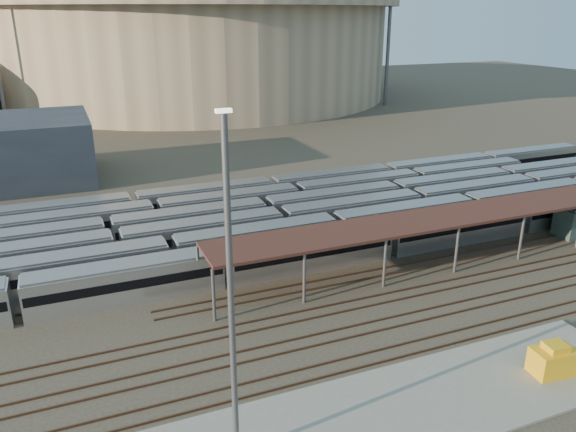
# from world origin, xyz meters

# --- Properties ---
(ground) EXTENTS (420.00, 420.00, 0.00)m
(ground) POSITION_xyz_m (0.00, 0.00, 0.00)
(ground) COLOR #383026
(ground) RESTS_ON ground
(apron) EXTENTS (50.00, 9.00, 0.20)m
(apron) POSITION_xyz_m (-5.00, -15.00, 0.10)
(apron) COLOR gray
(apron) RESTS_ON ground
(subway_trains) EXTENTS (130.12, 23.90, 3.60)m
(subway_trains) POSITION_xyz_m (1.92, 18.50, 1.80)
(subway_trains) COLOR silver
(subway_trains) RESTS_ON ground
(inspection_shed) EXTENTS (60.30, 6.00, 5.30)m
(inspection_shed) POSITION_xyz_m (22.00, 4.00, 4.98)
(inspection_shed) COLOR #545458
(inspection_shed) RESTS_ON ground
(empty_tracks) EXTENTS (170.00, 9.62, 0.18)m
(empty_tracks) POSITION_xyz_m (0.00, -5.00, 0.09)
(empty_tracks) COLOR #4C3323
(empty_tracks) RESTS_ON ground
(stadium) EXTENTS (124.00, 124.00, 32.50)m
(stadium) POSITION_xyz_m (25.00, 140.00, 16.47)
(stadium) COLOR #9D866A
(stadium) RESTS_ON ground
(floodlight_2) EXTENTS (4.00, 1.00, 38.40)m
(floodlight_2) POSITION_xyz_m (70.00, 100.00, 20.65)
(floodlight_2) COLOR #545458
(floodlight_2) RESTS_ON ground
(floodlight_3) EXTENTS (4.00, 1.00, 38.40)m
(floodlight_3) POSITION_xyz_m (-10.00, 160.00, 20.65)
(floodlight_3) COLOR #545458
(floodlight_3) RESTS_ON ground
(yard_light_pole) EXTENTS (0.80, 0.36, 20.95)m
(yard_light_pole) POSITION_xyz_m (-11.04, -14.82, 10.76)
(yard_light_pole) COLOR #545458
(yard_light_pole) RESTS_ON apron
(yellow_equipment) EXTENTS (3.37, 2.32, 1.99)m
(yellow_equipment) POSITION_xyz_m (13.13, -15.87, 1.19)
(yellow_equipment) COLOR gold
(yellow_equipment) RESTS_ON apron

